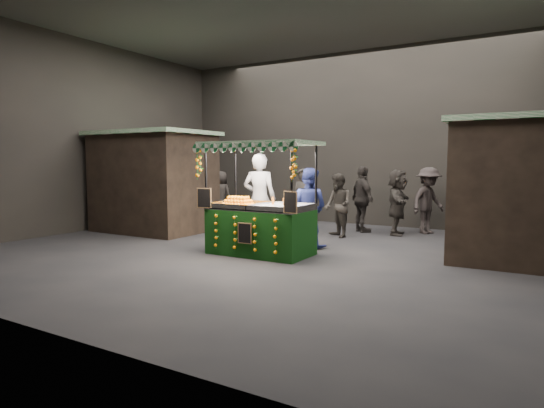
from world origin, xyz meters
The scene contains 13 objects.
ground centered at (0.00, 0.00, 0.00)m, with size 12.00×12.00×0.00m, color black.
market_hall centered at (0.00, 0.00, 3.38)m, with size 12.10×10.10×5.05m.
neighbour_stall_left centered at (-4.40, 1.00, 1.31)m, with size 3.00×2.20×2.60m.
neighbour_stall_right centered at (4.40, 1.50, 1.31)m, with size 3.00×2.20×2.60m.
juice_stall centered at (-0.30, -0.29, 0.68)m, with size 2.27×1.34×2.20m.
vendor_grey centered at (-0.93, 0.69, 1.00)m, with size 0.84×0.67×2.01m.
vendor_blue centered at (0.18, 0.88, 0.84)m, with size 0.83×0.65×1.69m.
shopper_0 centered at (-0.86, 2.66, 0.82)m, with size 0.62×0.42×1.65m.
shopper_1 centered at (0.20, 2.46, 0.77)m, with size 0.95×0.94×1.54m.
shopper_2 centered at (0.42, 3.54, 0.86)m, with size 1.02×0.99×1.71m.
shopper_3 centered at (1.94, 4.14, 0.84)m, with size 1.04×1.25×1.68m.
shopper_4 centered at (-4.45, 3.98, 0.77)m, with size 0.76×0.51×1.53m.
shopper_5 centered at (1.33, 3.54, 0.82)m, with size 0.78×1.58×1.63m.
Camera 1 is at (4.46, -7.91, 1.80)m, focal length 30.59 mm.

